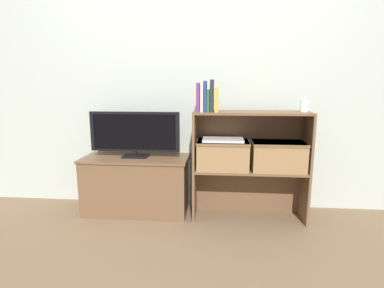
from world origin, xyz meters
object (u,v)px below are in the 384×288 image
at_px(tv, 135,133).
at_px(book_forest, 208,101).
at_px(tv_stand, 137,184).
at_px(book_plum, 198,97).
at_px(book_navy, 205,96).
at_px(laptop, 223,140).
at_px(book_charcoal, 212,96).
at_px(storage_basket_right, 278,155).
at_px(baby_monitor, 304,106).
at_px(storage_basket_left, 223,154).
at_px(book_mustard, 217,100).
at_px(book_ivory, 202,97).

bearing_deg(tv, book_forest, -8.77).
height_order(tv_stand, book_plum, book_plum).
bearing_deg(book_plum, tv, 170.02).
height_order(tv, book_navy, book_navy).
xyz_separation_m(book_navy, laptop, (0.15, 0.04, -0.36)).
bearing_deg(book_forest, book_charcoal, 0.00).
distance_m(book_plum, book_forest, 0.08).
bearing_deg(storage_basket_right, book_charcoal, -176.37).
xyz_separation_m(tv_stand, baby_monitor, (1.42, -0.05, 0.72)).
bearing_deg(tv, book_navy, -9.10).
distance_m(book_charcoal, laptop, 0.38).
bearing_deg(storage_basket_left, book_navy, -166.82).
bearing_deg(book_mustard, storage_basket_right, 3.89).
distance_m(book_ivory, laptop, 0.40).
xyz_separation_m(book_forest, book_mustard, (0.07, 0.00, 0.01)).
relative_size(tv_stand, book_navy, 3.81).
distance_m(book_mustard, storage_basket_left, 0.46).
bearing_deg(book_mustard, storage_basket_left, 30.91).
bearing_deg(tv_stand, baby_monitor, -2.07).
distance_m(tv_stand, book_plum, 0.97).
bearing_deg(tv, book_ivory, -9.50).
distance_m(tv_stand, storage_basket_right, 1.27).
height_order(book_charcoal, book_mustard, book_charcoal).
xyz_separation_m(baby_monitor, storage_basket_left, (-0.65, -0.02, -0.40)).
height_order(tv, book_forest, book_forest).
xyz_separation_m(tv_stand, book_ivory, (0.60, -0.10, 0.79)).
distance_m(book_navy, storage_basket_left, 0.50).
xyz_separation_m(tv_stand, storage_basket_left, (0.77, -0.07, 0.31)).
relative_size(book_plum, baby_monitor, 1.85).
xyz_separation_m(baby_monitor, storage_basket_right, (-0.19, -0.02, -0.40)).
bearing_deg(laptop, baby_monitor, 1.33).
xyz_separation_m(book_plum, laptop, (0.21, 0.04, -0.35)).
xyz_separation_m(book_mustard, storage_basket_left, (0.06, 0.04, -0.45)).
bearing_deg(book_navy, book_plum, 180.00).
height_order(book_forest, baby_monitor, book_forest).
bearing_deg(book_ivory, book_forest, 0.00).
bearing_deg(book_charcoal, baby_monitor, 3.86).
bearing_deg(book_mustard, book_plum, 180.00).
distance_m(tv_stand, tv, 0.47).
xyz_separation_m(book_navy, baby_monitor, (0.80, 0.05, -0.07)).
distance_m(book_navy, laptop, 0.39).
height_order(tv, book_ivory, book_ivory).
height_order(book_charcoal, storage_basket_right, book_charcoal).
xyz_separation_m(storage_basket_left, laptop, (0.00, 0.00, 0.12)).
height_order(book_mustard, storage_basket_left, book_mustard).
relative_size(book_charcoal, storage_basket_left, 0.59).
xyz_separation_m(book_mustard, baby_monitor, (0.70, 0.05, -0.05)).
distance_m(book_navy, storage_basket_right, 0.77).
distance_m(tv_stand, baby_monitor, 1.59).
xyz_separation_m(tv, book_mustard, (0.71, -0.10, 0.29)).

